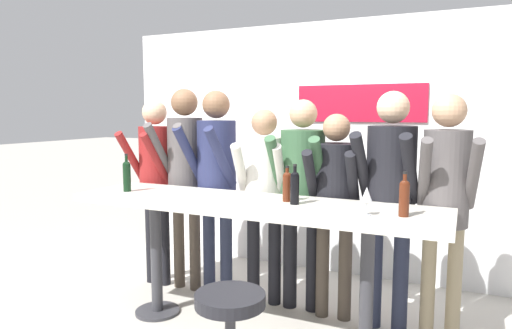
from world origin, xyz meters
The scene contains 15 objects.
back_wall centered at (0.00, 1.61, 1.27)m, with size 4.33×0.12×2.54m.
tasting_table centered at (0.00, 0.00, 0.88)m, with size 2.73×0.67×1.01m.
person_far_left centered at (-1.24, 0.53, 1.11)m, with size 0.38×0.52×1.75m.
person_left centered at (-0.92, 0.55, 1.17)m, with size 0.38×0.53×1.85m.
person_center_left centered at (-0.57, 0.51, 1.15)m, with size 0.44×0.57×1.82m.
person_center centered at (-0.13, 0.55, 1.04)m, with size 0.47×0.57×1.66m.
person_center_right centered at (0.20, 0.57, 1.08)m, with size 0.45×0.56×1.74m.
person_right centered at (0.49, 0.51, 1.01)m, with size 0.41×0.52×1.63m.
person_far_right centered at (0.90, 0.49, 1.12)m, with size 0.46×0.58×1.79m.
person_rightmost centered at (1.28, 0.49, 1.11)m, with size 0.42×0.55×1.77m.
wine_bottle_0 centered at (-1.06, -0.07, 1.14)m, with size 0.06×0.06×0.30m.
wine_bottle_1 centered at (0.34, 0.01, 1.13)m, with size 0.06×0.06×0.28m.
wine_bottle_2 centered at (0.25, 0.08, 1.13)m, with size 0.07×0.07×0.25m.
wine_bottle_3 centered at (1.07, -0.06, 1.13)m, with size 0.06×0.06×0.28m.
wine_glass_0 centered at (0.85, -0.13, 1.13)m, with size 0.07×0.07×0.18m.
Camera 1 is at (1.39, -2.91, 1.64)m, focal length 32.00 mm.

